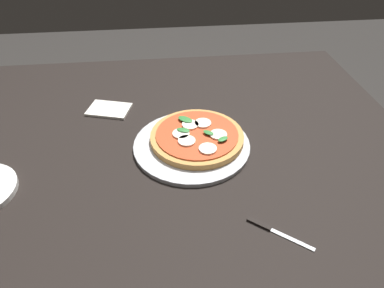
{
  "coord_description": "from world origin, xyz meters",
  "views": [
    {
      "loc": [
        -0.0,
        -0.78,
        1.34
      ],
      "look_at": [
        0.08,
        -0.02,
        0.75
      ],
      "focal_mm": 32.7,
      "sensor_mm": 36.0,
      "label": 1
    }
  ],
  "objects": [
    {
      "name": "ground_plane",
      "position": [
        0.0,
        0.0,
        0.0
      ],
      "size": [
        6.0,
        6.0,
        0.0
      ],
      "primitive_type": "plane",
      "color": "#2D2B28"
    },
    {
      "name": "dining_table",
      "position": [
        0.0,
        0.0,
        0.65
      ],
      "size": [
        1.46,
        1.16,
        0.74
      ],
      "color": "black",
      "rests_on": "ground_plane"
    },
    {
      "name": "serving_tray",
      "position": [
        0.08,
        -0.02,
        0.74
      ],
      "size": [
        0.32,
        0.32,
        0.01
      ],
      "primitive_type": "cylinder",
      "color": "silver",
      "rests_on": "dining_table"
    },
    {
      "name": "pizza",
      "position": [
        0.1,
        -0.0,
        0.76
      ],
      "size": [
        0.26,
        0.26,
        0.03
      ],
      "color": "tan",
      "rests_on": "serving_tray"
    },
    {
      "name": "napkin",
      "position": [
        -0.16,
        0.2,
        0.74
      ],
      "size": [
        0.15,
        0.12,
        0.01
      ],
      "primitive_type": "cube",
      "rotation": [
        0.0,
        0.0,
        -0.29
      ],
      "color": "white",
      "rests_on": "dining_table"
    },
    {
      "name": "knife",
      "position": [
        0.22,
        -0.32,
        0.74
      ],
      "size": [
        0.12,
        0.1,
        0.01
      ],
      "color": "black",
      "rests_on": "dining_table"
    }
  ]
}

